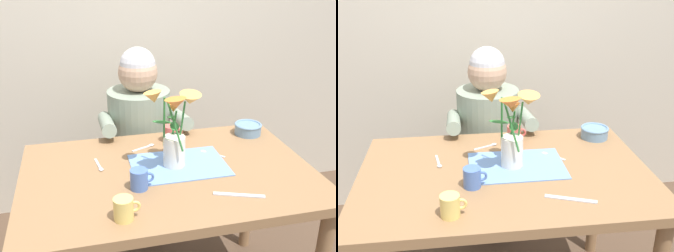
% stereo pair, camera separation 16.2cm
% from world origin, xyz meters
% --- Properties ---
extents(wood_panel_backdrop, '(4.00, 0.10, 2.50)m').
position_xyz_m(wood_panel_backdrop, '(0.00, 1.05, 1.25)').
color(wood_panel_backdrop, beige).
rests_on(wood_panel_backdrop, ground_plane).
extents(dining_table, '(1.20, 0.80, 0.74)m').
position_xyz_m(dining_table, '(0.00, 0.00, 0.64)').
color(dining_table, olive).
rests_on(dining_table, ground_plane).
extents(seated_person, '(0.45, 0.47, 1.14)m').
position_xyz_m(seated_person, '(-0.02, 0.62, 0.56)').
color(seated_person, '#4C4C56').
rests_on(seated_person, ground_plane).
extents(striped_placemat, '(0.40, 0.28, 0.00)m').
position_xyz_m(striped_placemat, '(0.05, 0.04, 0.74)').
color(striped_placemat, '#6B93D1').
rests_on(striped_placemat, dining_table).
extents(flower_vase, '(0.25, 0.27, 0.34)m').
position_xyz_m(flower_vase, '(0.03, 0.03, 0.91)').
color(flower_vase, silver).
rests_on(flower_vase, dining_table).
extents(ceramic_bowl, '(0.14, 0.14, 0.06)m').
position_xyz_m(ceramic_bowl, '(0.48, 0.28, 0.77)').
color(ceramic_bowl, '#6689A8').
rests_on(ceramic_bowl, dining_table).
extents(dinner_knife, '(0.18, 0.08, 0.00)m').
position_xyz_m(dinner_knife, '(0.21, -0.24, 0.74)').
color(dinner_knife, silver).
rests_on(dinner_knife, dining_table).
extents(coffee_cup, '(0.09, 0.07, 0.08)m').
position_xyz_m(coffee_cup, '(0.08, 0.29, 0.78)').
color(coffee_cup, '#CC564C').
rests_on(coffee_cup, dining_table).
extents(ceramic_mug, '(0.09, 0.07, 0.08)m').
position_xyz_m(ceramic_mug, '(-0.14, -0.11, 0.78)').
color(ceramic_mug, '#476BB7').
rests_on(ceramic_mug, dining_table).
extents(tea_cup, '(0.09, 0.07, 0.08)m').
position_xyz_m(tea_cup, '(-0.22, -0.29, 0.78)').
color(tea_cup, '#E5C666').
rests_on(tea_cup, dining_table).
extents(spoon_0, '(0.11, 0.06, 0.01)m').
position_xyz_m(spoon_0, '(-0.04, 0.25, 0.74)').
color(spoon_0, silver).
rests_on(spoon_0, dining_table).
extents(spoon_1, '(0.10, 0.09, 0.01)m').
position_xyz_m(spoon_1, '(0.21, 0.11, 0.74)').
color(spoon_1, silver).
rests_on(spoon_1, dining_table).
extents(spoon_2, '(0.03, 0.12, 0.01)m').
position_xyz_m(spoon_2, '(-0.27, 0.10, 0.74)').
color(spoon_2, silver).
rests_on(spoon_2, dining_table).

